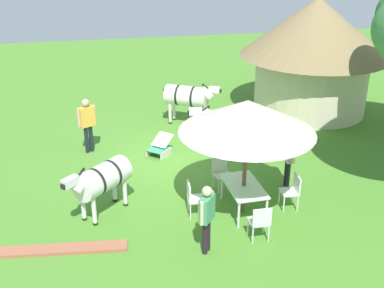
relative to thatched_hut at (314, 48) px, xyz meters
The scene contains 16 objects.
ground_plane 7.29m from the thatched_hut, 60.78° to the right, with size 36.00×36.00×0.00m, color #49812B.
thatched_hut is the anchor object (origin of this frame).
shade_umbrella 8.06m from the thatched_hut, 35.05° to the right, with size 3.24×3.24×2.96m.
patio_dining_table 8.25m from the thatched_hut, 35.05° to the right, with size 1.51×0.89×0.74m.
patio_chair_near_lawn 7.49m from the thatched_hut, 42.38° to the right, with size 0.50×0.51×0.90m.
patio_chair_east_end 9.00m from the thatched_hut, 42.08° to the right, with size 0.46×0.44×0.90m.
patio_chair_near_hut 9.32m from the thatched_hut, 30.40° to the right, with size 0.42×0.44×0.90m.
patio_chair_west_end 7.70m from the thatched_hut, 26.74° to the right, with size 0.46×0.44×0.90m.
guest_beside_umbrella 10.07m from the thatched_hut, 36.27° to the right, with size 0.49×0.43×1.64m.
guest_behind_table 6.57m from the thatched_hut, 28.73° to the right, with size 0.58×0.23×1.61m.
standing_watcher 8.81m from the thatched_hut, 74.90° to the right, with size 0.42×0.57×1.77m.
striped_lounge_chair 7.22m from the thatched_hut, 65.05° to the right, with size 0.97×0.93×0.58m.
zebra_nearest_camera 5.10m from the thatched_hut, 83.87° to the right, with size 1.40×1.96×1.58m.
zebra_by_umbrella 5.20m from the thatched_hut, 53.55° to the right, with size 0.82×2.39×1.54m.
zebra_toward_hut 10.18m from the thatched_hut, 53.27° to the right, with size 1.63×1.68×1.50m.
brick_patio_kerb 11.89m from the thatched_hut, 50.56° to the right, with size 2.80×0.36×0.08m, color #9F5B42.
Camera 1 is at (13.15, -1.89, 6.56)m, focal length 44.84 mm.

